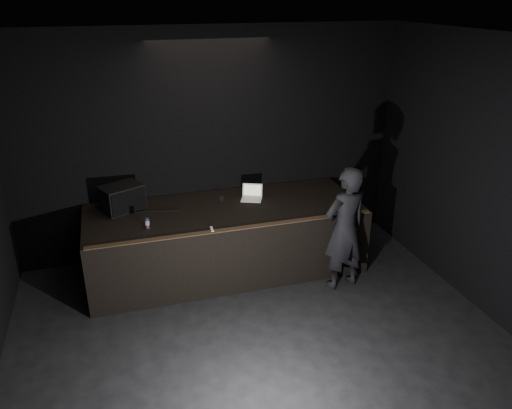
{
  "coord_description": "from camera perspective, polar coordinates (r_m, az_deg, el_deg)",
  "views": [
    {
      "loc": [
        -1.49,
        -3.78,
        3.94
      ],
      "look_at": [
        0.35,
        2.3,
        1.19
      ],
      "focal_mm": 35.0,
      "sensor_mm": 36.0,
      "label": 1
    }
  ],
  "objects": [
    {
      "name": "stage_monitor",
      "position": [
        7.41,
        -15.04,
        0.73
      ],
      "size": [
        0.68,
        0.6,
        0.37
      ],
      "rotation": [
        0.0,
        0.0,
        0.43
      ],
      "color": "black",
      "rests_on": "stage_riser"
    },
    {
      "name": "ground",
      "position": [
        5.66,
        3.59,
        -20.78
      ],
      "size": [
        7.0,
        7.0,
        0.0
      ],
      "primitive_type": "plane",
      "color": "black",
      "rests_on": "ground"
    },
    {
      "name": "plastic_cup",
      "position": [
        7.51,
        -3.96,
        0.62
      ],
      "size": [
        0.07,
        0.07,
        0.09
      ],
      "primitive_type": "cylinder",
      "color": "white",
      "rests_on": "stage_riser"
    },
    {
      "name": "riser_lip",
      "position": [
        6.67,
        -2.18,
        -2.74
      ],
      "size": [
        3.92,
        0.1,
        0.01
      ],
      "primitive_type": "cube",
      "color": "brown",
      "rests_on": "stage_riser"
    },
    {
      "name": "cable",
      "position": [
        7.31,
        -12.14,
        -0.83
      ],
      "size": [
        0.89,
        0.22,
        0.02
      ],
      "primitive_type": "cylinder",
      "rotation": [
        0.0,
        1.57,
        -0.22
      ],
      "color": "black",
      "rests_on": "stage_riser"
    },
    {
      "name": "beer_can",
      "position": [
        6.82,
        -12.33,
        -2.08
      ],
      "size": [
        0.06,
        0.06,
        0.14
      ],
      "color": "silver",
      "rests_on": "stage_riser"
    },
    {
      "name": "laptop",
      "position": [
        7.61,
        -0.48,
        1.07
      ],
      "size": [
        0.39,
        0.37,
        0.21
      ],
      "rotation": [
        0.0,
        0.0,
        -0.41
      ],
      "color": "silver",
      "rests_on": "stage_riser"
    },
    {
      "name": "wii_remote",
      "position": [
        6.65,
        -5.08,
        -2.85
      ],
      "size": [
        0.04,
        0.14,
        0.03
      ],
      "primitive_type": "cube",
      "rotation": [
        0.0,
        0.0,
        -0.05
      ],
      "color": "silver",
      "rests_on": "stage_riser"
    },
    {
      "name": "stage_riser",
      "position": [
        7.52,
        -3.51,
        -3.93
      ],
      "size": [
        4.0,
        1.5,
        1.0
      ],
      "primitive_type": "cube",
      "color": "black",
      "rests_on": "ground"
    },
    {
      "name": "person",
      "position": [
        7.0,
        10.12,
        -2.77
      ],
      "size": [
        0.73,
        0.55,
        1.8
      ],
      "primitive_type": "imported",
      "rotation": [
        0.0,
        0.0,
        3.34
      ],
      "color": "black",
      "rests_on": "ground"
    },
    {
      "name": "room_walls",
      "position": [
        4.5,
        4.23,
        -1.93
      ],
      "size": [
        6.1,
        7.1,
        3.52
      ],
      "color": "black",
      "rests_on": "ground"
    }
  ]
}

